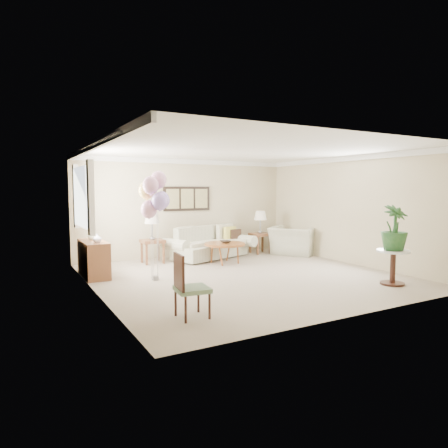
% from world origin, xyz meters
% --- Properties ---
extents(ground_plane, '(6.00, 6.00, 0.00)m').
position_xyz_m(ground_plane, '(0.00, 0.00, 0.00)').
color(ground_plane, tan).
extents(room_shell, '(6.04, 6.04, 2.60)m').
position_xyz_m(room_shell, '(-0.11, 0.09, 1.63)').
color(room_shell, beige).
rests_on(room_shell, ground).
extents(wall_art_triptych, '(1.35, 0.06, 0.65)m').
position_xyz_m(wall_art_triptych, '(0.00, 2.96, 1.55)').
color(wall_art_triptych, black).
rests_on(wall_art_triptych, ground).
extents(sofa, '(2.52, 1.48, 0.84)m').
position_xyz_m(sofa, '(0.34, 2.30, 0.33)').
color(sofa, beige).
rests_on(sofa, ground).
extents(end_table_left, '(0.53, 0.48, 0.58)m').
position_xyz_m(end_table_left, '(-1.21, 2.33, 0.49)').
color(end_table_left, brown).
rests_on(end_table_left, ground).
extents(end_table_right, '(0.52, 0.47, 0.57)m').
position_xyz_m(end_table_right, '(1.96, 2.33, 0.48)').
color(end_table_right, brown).
rests_on(end_table_right, ground).
extents(lamp_left, '(0.37, 0.37, 0.66)m').
position_xyz_m(lamp_left, '(-1.21, 2.33, 1.08)').
color(lamp_left, gray).
rests_on(lamp_left, end_table_left).
extents(lamp_right, '(0.36, 0.36, 0.63)m').
position_xyz_m(lamp_right, '(1.96, 2.33, 1.05)').
color(lamp_right, gray).
rests_on(lamp_right, end_table_right).
extents(coffee_table, '(0.99, 0.99, 0.50)m').
position_xyz_m(coffee_table, '(0.32, 1.44, 0.46)').
color(coffee_table, brown).
rests_on(coffee_table, ground).
extents(decor_bowl, '(0.26, 0.26, 0.06)m').
position_xyz_m(decor_bowl, '(0.33, 1.41, 0.53)').
color(decor_bowl, '#2C241C').
rests_on(decor_bowl, coffee_table).
extents(armchair, '(1.51, 1.55, 0.76)m').
position_xyz_m(armchair, '(2.65, 1.71, 0.38)').
color(armchair, beige).
rests_on(armchair, ground).
extents(side_table, '(0.61, 0.61, 0.66)m').
position_xyz_m(side_table, '(2.06, -1.99, 0.50)').
color(side_table, silver).
rests_on(side_table, ground).
extents(potted_plant, '(0.51, 0.51, 0.85)m').
position_xyz_m(potted_plant, '(2.04, -2.01, 1.09)').
color(potted_plant, '#19471E').
rests_on(potted_plant, side_table).
extents(accent_chair, '(0.50, 0.50, 0.92)m').
position_xyz_m(accent_chair, '(-2.15, -1.94, 0.48)').
color(accent_chair, slate).
rests_on(accent_chair, ground).
extents(credenza, '(0.46, 1.20, 0.74)m').
position_xyz_m(credenza, '(-2.76, 1.50, 0.37)').
color(credenza, brown).
rests_on(credenza, ground).
extents(vase_white, '(0.21, 0.21, 0.18)m').
position_xyz_m(vase_white, '(-2.74, 1.17, 0.83)').
color(vase_white, silver).
rests_on(vase_white, credenza).
extents(vase_sage, '(0.20, 0.20, 0.21)m').
position_xyz_m(vase_sage, '(-2.74, 1.68, 0.84)').
color(vase_sage, beige).
rests_on(vase_sage, credenza).
extents(balloon_cluster, '(0.59, 0.62, 2.17)m').
position_xyz_m(balloon_cluster, '(-1.76, 0.52, 1.69)').
color(balloon_cluster, gray).
rests_on(balloon_cluster, ground).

